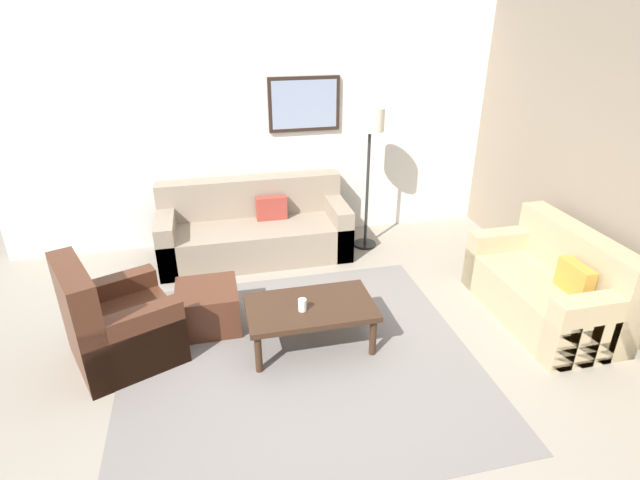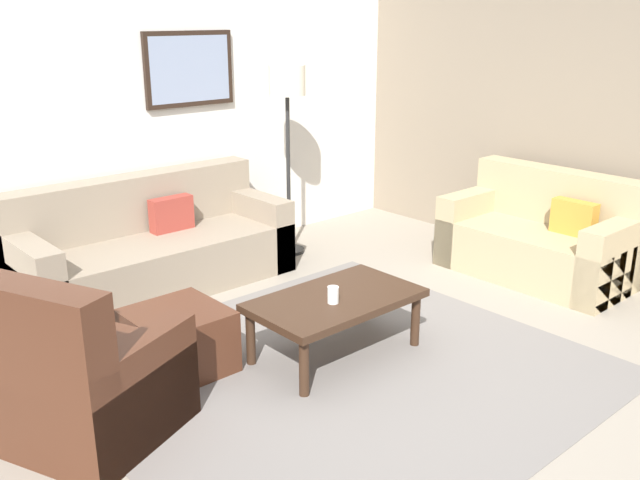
{
  "view_description": "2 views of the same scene",
  "coord_description": "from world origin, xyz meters",
  "px_view_note": "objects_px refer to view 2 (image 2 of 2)",
  "views": [
    {
      "loc": [
        -0.59,
        -3.32,
        2.74
      ],
      "look_at": [
        0.31,
        0.52,
        0.86
      ],
      "focal_mm": 27.69,
      "sensor_mm": 36.0,
      "label": 1
    },
    {
      "loc": [
        -2.67,
        -2.82,
        2.13
      ],
      "look_at": [
        0.24,
        0.44,
        0.7
      ],
      "focal_mm": 39.01,
      "sensor_mm": 36.0,
      "label": 2
    }
  ],
  "objects_px": {
    "lamp_standing": "(287,100)",
    "cup": "(333,295)",
    "framed_artwork": "(190,69)",
    "armchair_leather": "(80,387)",
    "couch_loveseat": "(543,240)",
    "couch_main": "(150,250)",
    "ottoman": "(178,341)",
    "coffee_table": "(336,304)"
  },
  "relations": [
    {
      "from": "armchair_leather",
      "to": "lamp_standing",
      "type": "relative_size",
      "value": 0.61
    },
    {
      "from": "couch_loveseat",
      "to": "cup",
      "type": "xyz_separation_m",
      "value": [
        -2.41,
        0.02,
        0.16
      ]
    },
    {
      "from": "ottoman",
      "to": "lamp_standing",
      "type": "xyz_separation_m",
      "value": [
        1.96,
        1.3,
        1.21
      ]
    },
    {
      "from": "couch_main",
      "to": "lamp_standing",
      "type": "bearing_deg",
      "value": -5.27
    },
    {
      "from": "armchair_leather",
      "to": "couch_main",
      "type": "bearing_deg",
      "value": 52.18
    },
    {
      "from": "armchair_leather",
      "to": "cup",
      "type": "bearing_deg",
      "value": -8.86
    },
    {
      "from": "cup",
      "to": "lamp_standing",
      "type": "bearing_deg",
      "value": 57.9
    },
    {
      "from": "couch_loveseat",
      "to": "couch_main",
      "type": "bearing_deg",
      "value": 142.44
    },
    {
      "from": "framed_artwork",
      "to": "couch_main",
      "type": "bearing_deg",
      "value": -150.5
    },
    {
      "from": "armchair_leather",
      "to": "lamp_standing",
      "type": "height_order",
      "value": "lamp_standing"
    },
    {
      "from": "couch_loveseat",
      "to": "framed_artwork",
      "type": "distance_m",
      "value": 3.36
    },
    {
      "from": "armchair_leather",
      "to": "couch_loveseat",
      "type": "bearing_deg",
      "value": -3.74
    },
    {
      "from": "lamp_standing",
      "to": "framed_artwork",
      "type": "distance_m",
      "value": 0.88
    },
    {
      "from": "armchair_leather",
      "to": "ottoman",
      "type": "distance_m",
      "value": 0.83
    },
    {
      "from": "armchair_leather",
      "to": "coffee_table",
      "type": "height_order",
      "value": "armchair_leather"
    },
    {
      "from": "couch_loveseat",
      "to": "coffee_table",
      "type": "bearing_deg",
      "value": 178.0
    },
    {
      "from": "ottoman",
      "to": "couch_loveseat",
      "type": "bearing_deg",
      "value": -10.26
    },
    {
      "from": "couch_loveseat",
      "to": "coffee_table",
      "type": "distance_m",
      "value": 2.33
    },
    {
      "from": "couch_loveseat",
      "to": "ottoman",
      "type": "xyz_separation_m",
      "value": [
        -3.2,
        0.58,
        -0.1
      ]
    },
    {
      "from": "cup",
      "to": "coffee_table",
      "type": "bearing_deg",
      "value": 38.19
    },
    {
      "from": "couch_loveseat",
      "to": "ottoman",
      "type": "height_order",
      "value": "couch_loveseat"
    },
    {
      "from": "couch_main",
      "to": "coffee_table",
      "type": "height_order",
      "value": "couch_main"
    },
    {
      "from": "cup",
      "to": "lamp_standing",
      "type": "distance_m",
      "value": 2.39
    },
    {
      "from": "coffee_table",
      "to": "lamp_standing",
      "type": "relative_size",
      "value": 0.64
    },
    {
      "from": "couch_main",
      "to": "armchair_leather",
      "type": "relative_size",
      "value": 2.09
    },
    {
      "from": "framed_artwork",
      "to": "armchair_leather",
      "type": "bearing_deg",
      "value": -133.91
    },
    {
      "from": "coffee_table",
      "to": "lamp_standing",
      "type": "xyz_separation_m",
      "value": [
        1.09,
        1.8,
        1.05
      ]
    },
    {
      "from": "coffee_table",
      "to": "framed_artwork",
      "type": "xyz_separation_m",
      "value": [
        0.44,
        2.33,
        1.32
      ]
    },
    {
      "from": "coffee_table",
      "to": "ottoman",
      "type": "bearing_deg",
      "value": 150.23
    },
    {
      "from": "ottoman",
      "to": "lamp_standing",
      "type": "distance_m",
      "value": 2.64
    },
    {
      "from": "lamp_standing",
      "to": "framed_artwork",
      "type": "height_order",
      "value": "framed_artwork"
    },
    {
      "from": "cup",
      "to": "lamp_standing",
      "type": "xyz_separation_m",
      "value": [
        1.17,
        1.86,
        0.95
      ]
    },
    {
      "from": "couch_main",
      "to": "cup",
      "type": "relative_size",
      "value": 20.48
    },
    {
      "from": "framed_artwork",
      "to": "ottoman",
      "type": "bearing_deg",
      "value": -125.55
    },
    {
      "from": "lamp_standing",
      "to": "cup",
      "type": "bearing_deg",
      "value": -122.1
    },
    {
      "from": "cup",
      "to": "framed_artwork",
      "type": "height_order",
      "value": "framed_artwork"
    },
    {
      "from": "couch_main",
      "to": "framed_artwork",
      "type": "height_order",
      "value": "framed_artwork"
    },
    {
      "from": "couch_loveseat",
      "to": "cup",
      "type": "relative_size",
      "value": 14.31
    },
    {
      "from": "armchair_leather",
      "to": "framed_artwork",
      "type": "xyz_separation_m",
      "value": [
        2.07,
        2.15,
        1.37
      ]
    },
    {
      "from": "lamp_standing",
      "to": "framed_artwork",
      "type": "relative_size",
      "value": 2.0
    },
    {
      "from": "couch_main",
      "to": "couch_loveseat",
      "type": "bearing_deg",
      "value": -37.56
    },
    {
      "from": "coffee_table",
      "to": "cup",
      "type": "bearing_deg",
      "value": -141.81
    }
  ]
}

